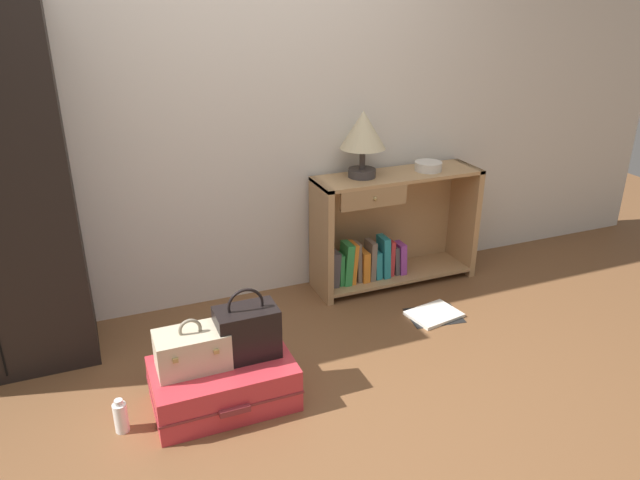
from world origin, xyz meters
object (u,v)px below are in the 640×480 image
object	(u,v)px
bottle	(121,417)
table_lamp	(363,133)
handbag	(247,331)
open_book_on_floor	(434,314)
bookshelf	(387,232)
train_case	(192,350)
bowl	(428,166)
suitcase_large	(224,384)

from	to	relation	value
bottle	table_lamp	bearing A→B (deg)	28.89
handbag	open_book_on_floor	bearing A→B (deg)	13.37
bookshelf	table_lamp	bearing A→B (deg)	176.78
train_case	handbag	world-z (taller)	handbag
handbag	bottle	xyz separation A→B (m)	(-0.61, -0.05, -0.27)
bowl	bottle	xyz separation A→B (m)	(-2.04, -0.84, -0.70)
train_case	open_book_on_floor	distance (m)	1.55
bowl	handbag	size ratio (longest dim) A/B	0.49
handbag	bottle	size ratio (longest dim) A/B	2.12
train_case	suitcase_large	bearing A→B (deg)	-14.28
suitcase_large	bottle	bearing A→B (deg)	-177.71
suitcase_large	open_book_on_floor	world-z (taller)	suitcase_large
bowl	handbag	world-z (taller)	bowl
bowl	open_book_on_floor	xyz separation A→B (m)	(-0.20, -0.50, -0.77)
bottle	handbag	bearing A→B (deg)	4.69
open_book_on_floor	bowl	bearing A→B (deg)	67.70
bottle	bookshelf	bearing A→B (deg)	25.96
table_lamp	train_case	distance (m)	1.65
table_lamp	open_book_on_floor	distance (m)	1.17
train_case	bottle	bearing A→B (deg)	-171.67
suitcase_large	train_case	world-z (taller)	train_case
bookshelf	train_case	xyz separation A→B (m)	(-1.43, -0.82, -0.04)
table_lamp	handbag	world-z (taller)	table_lamp
table_lamp	bottle	world-z (taller)	table_lamp
bowl	train_case	distance (m)	1.93
open_book_on_floor	suitcase_large	bearing A→B (deg)	-166.68
bowl	bottle	distance (m)	2.31
bookshelf	train_case	distance (m)	1.65
bowl	train_case	size ratio (longest dim) A/B	0.53
train_case	open_book_on_floor	size ratio (longest dim) A/B	0.95
train_case	open_book_on_floor	xyz separation A→B (m)	(1.49, 0.29, -0.30)
suitcase_large	handbag	size ratio (longest dim) A/B	1.87
handbag	train_case	bearing A→B (deg)	179.79
open_book_on_floor	handbag	bearing A→B (deg)	-166.63
bowl	train_case	xyz separation A→B (m)	(-1.69, -0.79, -0.47)
bowl	train_case	world-z (taller)	bowl
table_lamp	open_book_on_floor	xyz separation A→B (m)	(0.25, -0.54, -1.01)
bowl	suitcase_large	world-z (taller)	bowl
bookshelf	table_lamp	distance (m)	0.69
bookshelf	handbag	xyz separation A→B (m)	(-1.17, -0.82, -0.01)
train_case	handbag	xyz separation A→B (m)	(0.26, -0.00, 0.04)
bookshelf	handbag	size ratio (longest dim) A/B	3.08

